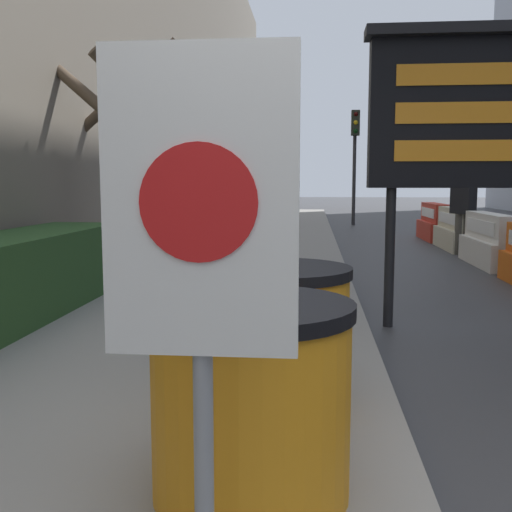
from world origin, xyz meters
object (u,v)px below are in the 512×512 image
Objects in this scene: traffic_light_near_curb at (355,142)px; message_board at (494,111)px; jersey_barrier_red_striped at (434,224)px; jersey_barrier_cream at (454,231)px; pedestrian_passerby at (463,205)px; barrel_drum_middle at (278,335)px; barrel_drum_foreground at (251,398)px; jersey_barrier_white at (489,243)px; warning_sign at (200,242)px.

message_board is at bearing -88.75° from traffic_light_near_curb.
jersey_barrier_cream is at bearing -90.00° from jersey_barrier_red_striped.
pedestrian_passerby is at bearing -79.01° from traffic_light_near_curb.
pedestrian_passerby is (1.31, 6.43, -1.13)m from message_board.
barrel_drum_middle reaches higher than jersey_barrier_red_striped.
jersey_barrier_cream is at bearing 73.17° from barrel_drum_foreground.
jersey_barrier_white is 1.06× the size of jersey_barrier_red_striped.
jersey_barrier_cream is 1.18m from pedestrian_passerby.
warning_sign is 11.34m from pedestrian_passerby.
traffic_light_near_curb reaches higher than jersey_barrier_white.
traffic_light_near_curb is (-1.71, 10.06, 2.42)m from jersey_barrier_white.
jersey_barrier_white is (1.39, 4.79, -1.74)m from message_board.
warning_sign reaches higher than jersey_barrier_cream.
jersey_barrier_white is at bearing 73.84° from message_board.
barrel_drum_foreground is 13.72m from jersey_barrier_red_striped.
jersey_barrier_red_striped is 0.51× the size of traffic_light_near_curb.
barrel_drum_foreground is 1.00× the size of barrel_drum_middle.
barrel_drum_middle is 12.68m from jersey_barrier_red_striped.
jersey_barrier_cream is at bearing 90.00° from jersey_barrier_white.
warning_sign is 0.80× the size of jersey_barrier_white.
traffic_light_near_curb is at bearing 108.14° from jersey_barrier_red_striped.
message_board is 14.87m from traffic_light_near_curb.
barrel_drum_foreground is at bearing -111.66° from jersey_barrier_white.
jersey_barrier_cream is at bearing 73.85° from warning_sign.
message_board is 9.88m from jersey_barrier_red_striped.
jersey_barrier_cream is at bearing -77.00° from traffic_light_near_curb.
barrel_drum_foreground is 0.43× the size of jersey_barrier_red_striped.
jersey_barrier_white is 0.55× the size of traffic_light_near_curb.
pedestrian_passerby reaches higher than jersey_barrier_white.
jersey_barrier_white is at bearing -90.00° from jersey_barrier_cream.
message_board is at bearing 53.73° from barrel_drum_middle.
barrel_drum_foreground is at bearing -118.24° from message_board.
jersey_barrier_cream is at bearing 135.98° from pedestrian_passerby.
barrel_drum_foreground is 0.22× the size of traffic_light_near_curb.
traffic_light_near_curb is (1.59, 17.47, 2.26)m from barrel_drum_middle.
jersey_barrier_cream is (3.31, 10.05, -0.16)m from barrel_drum_middle.
message_board reaches higher than barrel_drum_middle.
jersey_barrier_white is (3.43, 9.19, -0.88)m from warning_sign.
barrel_drum_middle is 0.41× the size of jersey_barrier_white.
warning_sign is 0.98× the size of pedestrian_passerby.
traffic_light_near_curb reaches higher than jersey_barrier_cream.
barrel_drum_middle is at bearing -95.22° from traffic_light_near_curb.
traffic_light_near_curb is (-1.71, 7.42, 2.42)m from jersey_barrier_cream.
barrel_drum_foreground reaches higher than jersey_barrier_cream.
barrel_drum_middle is at bearing -126.27° from message_board.
barrel_drum_foreground is 0.42× the size of jersey_barrier_cream.
pedestrian_passerby is at bearing -94.40° from jersey_barrier_cream.
traffic_light_near_curb reaches higher than pedestrian_passerby.
message_board is (2.04, 4.40, 0.86)m from warning_sign.
message_board reaches higher than jersey_barrier_cream.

